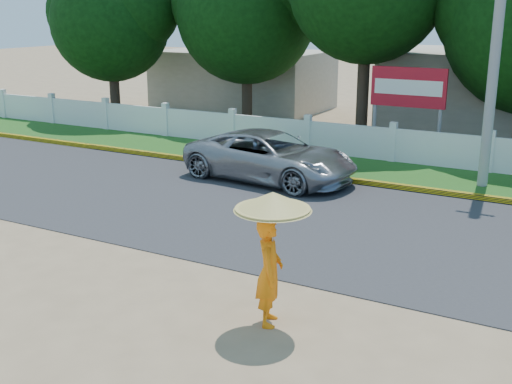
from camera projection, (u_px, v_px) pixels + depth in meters
ground at (202, 290)px, 11.36m from camera, size 120.00×120.00×0.00m
road at (307, 219)px, 15.15m from camera, size 60.00×7.00×0.02m
grass_verge at (377, 171)px, 19.58m from camera, size 60.00×3.50×0.03m
curb at (358, 182)px, 18.13m from camera, size 40.00×0.18×0.16m
fence at (393, 145)px, 20.65m from camera, size 40.00×0.10×1.10m
building_far at (243, 80)px, 31.61m from camera, size 8.00×5.00×2.80m
utility_pole at (497, 40)px, 16.84m from camera, size 0.28×0.28×8.01m
vehicle at (271, 156)px, 18.40m from camera, size 5.29×2.84×1.41m
monk_with_parasol at (271, 239)px, 9.77m from camera, size 1.19×1.19×2.17m
billboard at (408, 92)px, 21.10m from camera, size 2.50×0.13×2.95m
tree_row at (462, 3)px, 21.68m from camera, size 33.43×7.57×8.95m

